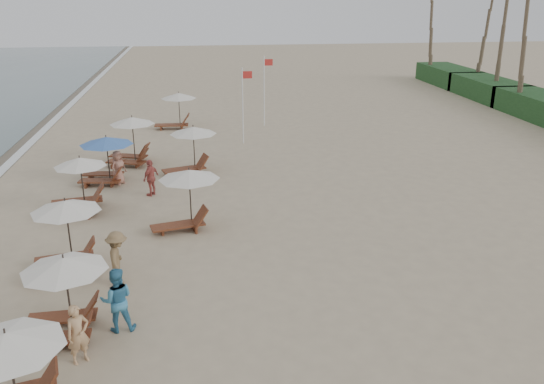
{
  "coord_description": "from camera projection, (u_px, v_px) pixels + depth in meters",
  "views": [
    {
      "loc": [
        -1.67,
        -13.26,
        8.3
      ],
      "look_at": [
        1.0,
        5.99,
        1.3
      ],
      "focal_mm": 36.99,
      "sensor_mm": 36.0,
      "label": 1
    }
  ],
  "objects": [
    {
      "name": "ground",
      "position": [
        266.0,
        311.0,
        15.39
      ],
      "size": [
        160.0,
        160.0,
        0.0
      ],
      "primitive_type": "plane",
      "color": "tan",
      "rests_on": "ground"
    },
    {
      "name": "lounger_station_0",
      "position": [
        1.0,
        382.0,
        10.99
      ],
      "size": [
        2.64,
        2.32,
        2.17
      ],
      "color": "brown",
      "rests_on": "ground"
    },
    {
      "name": "lounger_station_1",
      "position": [
        60.0,
        296.0,
        13.93
      ],
      "size": [
        2.38,
        2.13,
        2.19
      ],
      "color": "brown",
      "rests_on": "ground"
    },
    {
      "name": "lounger_station_2",
      "position": [
        62.0,
        237.0,
        17.14
      ],
      "size": [
        2.44,
        2.1,
        2.38
      ],
      "color": "brown",
      "rests_on": "ground"
    },
    {
      "name": "lounger_station_3",
      "position": [
        76.0,
        188.0,
        21.95
      ],
      "size": [
        2.53,
        2.18,
        2.24
      ],
      "color": "brown",
      "rests_on": "ground"
    },
    {
      "name": "lounger_station_4",
      "position": [
        104.0,
        158.0,
        25.37
      ],
      "size": [
        2.61,
        2.4,
        2.13
      ],
      "color": "brown",
      "rests_on": "ground"
    },
    {
      "name": "lounger_station_5",
      "position": [
        129.0,
        141.0,
        28.12
      ],
      "size": [
        2.6,
        2.39,
        2.4
      ],
      "color": "brown",
      "rests_on": "ground"
    },
    {
      "name": "inland_station_0",
      "position": [
        184.0,
        194.0,
        20.25
      ],
      "size": [
        2.71,
        2.24,
        2.22
      ],
      "color": "brown",
      "rests_on": "ground"
    },
    {
      "name": "inland_station_1",
      "position": [
        189.0,
        146.0,
        26.63
      ],
      "size": [
        2.79,
        2.24,
        2.22
      ],
      "color": "brown",
      "rests_on": "ground"
    },
    {
      "name": "inland_station_2",
      "position": [
        175.0,
        108.0,
        35.4
      ],
      "size": [
        2.8,
        2.24,
        2.22
      ],
      "color": "brown",
      "rests_on": "ground"
    },
    {
      "name": "beachgoer_near",
      "position": [
        78.0,
        334.0,
        13.06
      ],
      "size": [
        0.65,
        0.6,
        1.5
      ],
      "primitive_type": "imported",
      "rotation": [
        0.0,
        0.0,
        0.58
      ],
      "color": "tan",
      "rests_on": "ground"
    },
    {
      "name": "beachgoer_mid_a",
      "position": [
        117.0,
        300.0,
        14.27
      ],
      "size": [
        0.9,
        0.73,
        1.75
      ],
      "primitive_type": "imported",
      "rotation": [
        0.0,
        0.0,
        3.23
      ],
      "color": "teal",
      "rests_on": "ground"
    },
    {
      "name": "beachgoer_mid_b",
      "position": [
        118.0,
        259.0,
        16.5
      ],
      "size": [
        0.74,
        1.16,
        1.71
      ],
      "primitive_type": "imported",
      "rotation": [
        0.0,
        0.0,
        1.67
      ],
      "color": "brown",
      "rests_on": "ground"
    },
    {
      "name": "beachgoer_far_a",
      "position": [
        151.0,
        178.0,
        23.85
      ],
      "size": [
        0.85,
        0.99,
        1.6
      ],
      "primitive_type": "imported",
      "rotation": [
        0.0,
        0.0,
        4.1
      ],
      "color": "#B14F47",
      "rests_on": "ground"
    },
    {
      "name": "beachgoer_far_b",
      "position": [
        118.0,
        167.0,
        25.29
      ],
      "size": [
        0.87,
        0.89,
        1.55
      ],
      "primitive_type": "imported",
      "rotation": [
        0.0,
        0.0,
        0.84
      ],
      "color": "#9D6755",
      "rests_on": "ground"
    },
    {
      "name": "flag_pole_near",
      "position": [
        243.0,
        102.0,
        31.54
      ],
      "size": [
        0.6,
        0.08,
        4.3
      ],
      "color": "silver",
      "rests_on": "ground"
    },
    {
      "name": "flag_pole_far",
      "position": [
        265.0,
        88.0,
        35.72
      ],
      "size": [
        0.6,
        0.08,
        4.45
      ],
      "color": "silver",
      "rests_on": "ground"
    }
  ]
}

